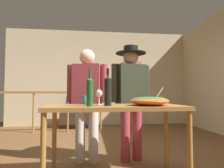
{
  "coord_description": "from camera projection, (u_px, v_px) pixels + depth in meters",
  "views": [
    {
      "loc": [
        -0.33,
        -2.64,
        0.91
      ],
      "look_at": [
        -0.05,
        -0.28,
        1.03
      ],
      "focal_mm": 31.41,
      "sensor_mm": 36.0,
      "label": 1
    }
  ],
  "objects": [
    {
      "name": "person_standing_right",
      "position": [
        131.0,
        92.0,
        2.72
      ],
      "size": [
        0.56,
        0.43,
        1.58
      ],
      "rotation": [
        0.0,
        0.0,
        3.36
      ],
      "color": "#9E3842",
      "rests_on": "ground_plane"
    },
    {
      "name": "wine_bottle_dark",
      "position": [
        108.0,
        90.0,
        1.99
      ],
      "size": [
        0.07,
        0.07,
        0.38
      ],
      "color": "black",
      "rests_on": "serving_table"
    },
    {
      "name": "mug_teal",
      "position": [
        86.0,
        100.0,
        2.28
      ],
      "size": [
        0.11,
        0.08,
        0.1
      ],
      "color": "teal",
      "rests_on": "serving_table"
    },
    {
      "name": "wine_glass",
      "position": [
        99.0,
        94.0,
        2.17
      ],
      "size": [
        0.07,
        0.07,
        0.17
      ],
      "color": "silver",
      "rests_on": "serving_table"
    },
    {
      "name": "person_standing_left",
      "position": [
        87.0,
        96.0,
        2.65
      ],
      "size": [
        0.55,
        0.3,
        1.52
      ],
      "rotation": [
        0.0,
        0.0,
        2.92
      ],
      "color": "beige",
      "rests_on": "ground_plane"
    },
    {
      "name": "tv_console",
      "position": [
        77.0,
        120.0,
        5.34
      ],
      "size": [
        0.9,
        0.4,
        0.41
      ],
      "primitive_type": "cube",
      "color": "#38281E",
      "rests_on": "ground_plane"
    },
    {
      "name": "salad_bowl",
      "position": [
        149.0,
        101.0,
        2.04
      ],
      "size": [
        0.41,
        0.41,
        0.21
      ],
      "color": "#DB5B23",
      "rests_on": "serving_table"
    },
    {
      "name": "stair_railing",
      "position": [
        90.0,
        104.0,
        4.76
      ],
      "size": [
        3.25,
        0.1,
        1.02
      ],
      "color": "#9E6B33",
      "rests_on": "ground_plane"
    },
    {
      "name": "serving_table",
      "position": [
        116.0,
        114.0,
        2.07
      ],
      "size": [
        1.42,
        0.64,
        0.79
      ],
      "color": "#9E6B33",
      "rests_on": "ground_plane"
    },
    {
      "name": "flat_screen_tv",
      "position": [
        77.0,
        103.0,
        5.33
      ],
      "size": [
        0.59,
        0.12,
        0.42
      ],
      "color": "black",
      "rests_on": "tv_console"
    },
    {
      "name": "mug_red",
      "position": [
        159.0,
        100.0,
        2.3
      ],
      "size": [
        0.12,
        0.09,
        0.09
      ],
      "color": "#B7332D",
      "rests_on": "serving_table"
    },
    {
      "name": "back_wall",
      "position": [
        100.0,
        78.0,
        5.82
      ],
      "size": [
        5.3,
        0.1,
        2.77
      ],
      "primitive_type": "cube",
      "color": "beige",
      "rests_on": "ground_plane"
    },
    {
      "name": "framed_picture",
      "position": [
        133.0,
        72.0,
        5.89
      ],
      "size": [
        0.58,
        0.03,
        0.69
      ],
      "primitive_type": "cube",
      "color": "tan"
    },
    {
      "name": "ground_plane",
      "position": [
        113.0,
        162.0,
        2.62
      ],
      "size": [
        8.22,
        8.22,
        0.0
      ],
      "primitive_type": "plane",
      "color": "brown"
    },
    {
      "name": "wine_bottle_green",
      "position": [
        90.0,
        91.0,
        1.91
      ],
      "size": [
        0.06,
        0.06,
        0.37
      ],
      "color": "#1E5628",
      "rests_on": "serving_table"
    }
  ]
}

